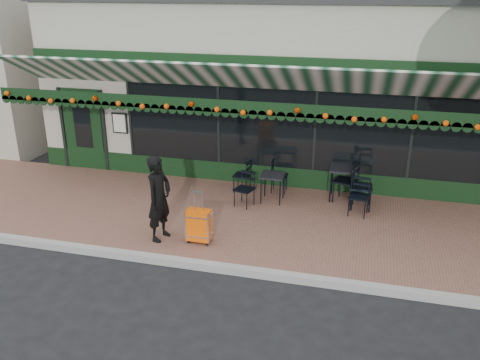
% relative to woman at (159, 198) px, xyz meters
% --- Properties ---
extents(ground, '(80.00, 80.00, 0.00)m').
position_rel_woman_xyz_m(ground, '(1.22, -0.61, -1.02)').
color(ground, black).
rests_on(ground, ground).
extents(sidewalk, '(18.00, 4.00, 0.15)m').
position_rel_woman_xyz_m(sidewalk, '(1.22, 1.39, -0.94)').
color(sidewalk, brown).
rests_on(sidewalk, ground).
extents(curb, '(18.00, 0.16, 0.15)m').
position_rel_woman_xyz_m(curb, '(1.22, -0.69, -0.94)').
color(curb, '#9E9E99').
rests_on(curb, ground).
extents(restaurant_building, '(12.00, 9.60, 4.50)m').
position_rel_woman_xyz_m(restaurant_building, '(1.22, 7.23, 1.26)').
color(restaurant_building, '#A59D8F').
rests_on(restaurant_building, ground).
extents(woman, '(0.54, 0.71, 1.73)m').
position_rel_woman_xyz_m(woman, '(0.00, 0.00, 0.00)').
color(woman, black).
rests_on(woman, sidewalk).
extents(suitcase, '(0.47, 0.26, 1.07)m').
position_rel_woman_xyz_m(suitcase, '(0.79, 0.03, -0.51)').
color(suitcase, '#FF5D08').
rests_on(suitcase, sidewalk).
extents(cafe_table_a, '(0.63, 0.63, 0.78)m').
position_rel_woman_xyz_m(cafe_table_a, '(3.38, 2.91, -0.16)').
color(cafe_table_a, black).
rests_on(cafe_table_a, sidewalk).
extents(cafe_table_b, '(0.53, 0.53, 0.66)m').
position_rel_woman_xyz_m(cafe_table_b, '(1.80, 2.37, -0.27)').
color(cafe_table_b, black).
rests_on(cafe_table_b, sidewalk).
extents(chair_a_left, '(0.63, 0.63, 1.00)m').
position_rel_woman_xyz_m(chair_a_left, '(3.45, 2.77, -0.37)').
color(chair_a_left, black).
rests_on(chair_a_left, sidewalk).
extents(chair_a_right, '(0.53, 0.53, 1.01)m').
position_rel_woman_xyz_m(chair_a_right, '(3.81, 2.48, -0.36)').
color(chair_a_right, black).
rests_on(chair_a_right, sidewalk).
extents(chair_a_front, '(0.49, 0.49, 0.85)m').
position_rel_woman_xyz_m(chair_a_front, '(3.78, 2.09, -0.44)').
color(chair_a_front, black).
rests_on(chair_a_front, sidewalk).
extents(chair_b_left, '(0.43, 0.43, 0.79)m').
position_rel_woman_xyz_m(chair_b_left, '(0.97, 2.81, -0.47)').
color(chair_b_left, black).
rests_on(chair_b_left, sidewalk).
extents(chair_b_right, '(0.42, 0.42, 0.81)m').
position_rel_woman_xyz_m(chair_b_right, '(1.86, 2.98, -0.46)').
color(chair_b_right, black).
rests_on(chair_b_right, sidewalk).
extents(chair_b_front, '(0.50, 0.50, 0.80)m').
position_rel_woman_xyz_m(chair_b_front, '(1.23, 1.94, -0.46)').
color(chair_b_front, black).
rests_on(chair_b_front, sidewalk).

